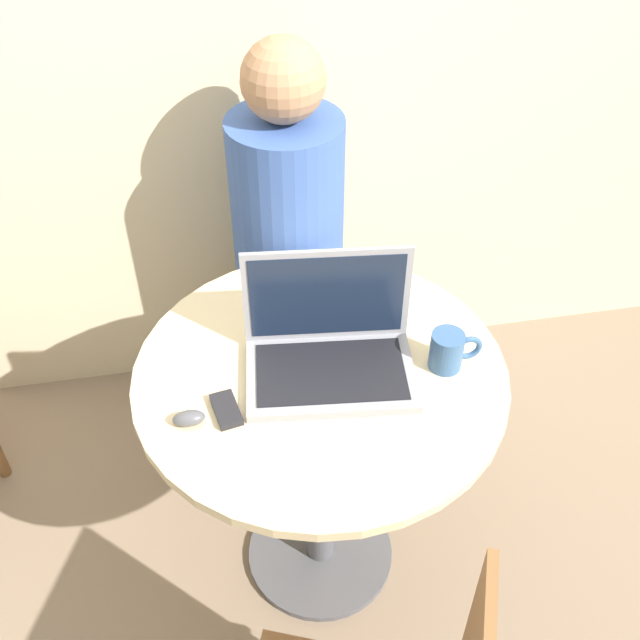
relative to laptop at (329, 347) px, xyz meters
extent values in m
plane|color=#7F6B56|center=(-0.02, -0.01, -0.81)|extent=(12.00, 12.00, 0.00)
cylinder|color=#4C4C51|center=(-0.02, -0.01, -0.80)|extent=(0.41, 0.41, 0.02)
cylinder|color=#4C4C51|center=(-0.02, -0.01, -0.44)|extent=(0.08, 0.08, 0.71)
cylinder|color=beige|center=(-0.02, -0.01, -0.07)|extent=(0.83, 0.83, 0.02)
cube|color=gray|center=(0.00, -0.04, -0.05)|extent=(0.39, 0.27, 0.02)
cube|color=black|center=(0.00, -0.04, -0.04)|extent=(0.34, 0.22, 0.00)
cube|color=gray|center=(0.01, 0.07, 0.08)|extent=(0.36, 0.05, 0.24)
cube|color=#141E33|center=(0.01, 0.07, 0.08)|extent=(0.33, 0.04, 0.21)
cube|color=black|center=(-0.24, -0.10, -0.05)|extent=(0.06, 0.10, 0.02)
ellipsoid|color=#4C4C51|center=(-0.31, -0.11, -0.04)|extent=(0.07, 0.04, 0.03)
cylinder|color=#335684|center=(0.25, -0.05, -0.01)|extent=(0.07, 0.07, 0.09)
torus|color=#335684|center=(0.30, -0.05, -0.01)|extent=(0.06, 0.01, 0.06)
cube|color=#4C4742|center=(0.02, 0.71, -0.59)|extent=(0.37, 0.48, 0.46)
cylinder|color=#38569E|center=(0.00, 0.60, -0.06)|extent=(0.31, 0.31, 0.59)
sphere|color=#A87A56|center=(0.00, 0.60, 0.34)|extent=(0.21, 0.21, 0.21)
camera|label=1|loc=(-0.23, -1.14, 1.12)|focal=42.00mm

